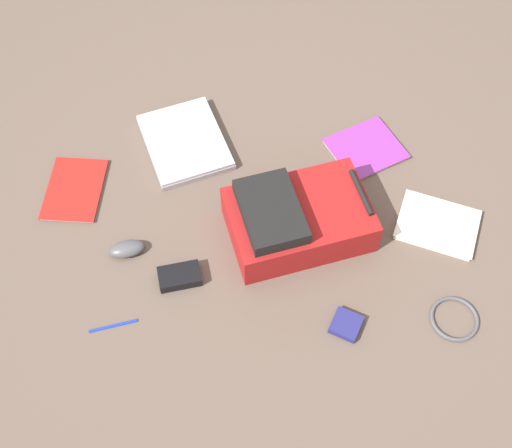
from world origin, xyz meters
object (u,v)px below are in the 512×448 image
Objects in this scene: book_comic at (75,189)px; cable_coil at (454,319)px; laptop at (185,142)px; pen_black at (113,325)px; earbud_pouch at (346,325)px; book_blue at (437,225)px; computer_mouse at (127,249)px; backpack at (296,219)px; power_brick at (180,276)px; book_manual at (366,149)px.

book_comic is 2.14× the size of cable_coil.
laptop is 1.05m from cable_coil.
cable_coil is 1.02× the size of pen_black.
earbud_pouch reaches higher than book_comic.
cable_coil is at bearing -25.12° from book_blue.
book_comic is 0.31m from computer_mouse.
backpack is 1.34× the size of laptop.
cable_coil is 0.82m from power_brick.
book_manual is 1.69× the size of pen_black.
power_brick reaches higher than pen_black.
power_brick is 0.90× the size of pen_black.
book_blue is 0.37m from book_manual.
book_manual is at bearing 103.71° from power_brick.
book_manual is at bearing 103.78° from pen_black.
book_blue is 2.44× the size of power_brick.
cable_coil is at bearing 30.95° from backpack.
laptop reaches higher than book_manual.
power_brick is at bearing 22.79° from book_comic.
power_brick is at bearing -124.89° from cable_coil.
computer_mouse is (0.30, 0.08, 0.01)m from book_comic.
backpack is 3.25× the size of cable_coil.
book_blue is (0.65, 0.59, -0.00)m from laptop.
earbud_pouch is (0.17, -0.43, 0.00)m from book_blue.
computer_mouse is 0.76× the size of cable_coil.
book_manual is at bearing 74.26° from book_comic.
book_comic is (0.02, -0.40, -0.01)m from laptop.
backpack is 0.51m from laptop.
book_manual is 0.87m from computer_mouse.
book_blue is 0.32m from cable_coil.
book_manual is at bearing 172.06° from cable_coil.
power_brick is (-0.47, -0.67, 0.01)m from cable_coil.
book_comic is 2.18× the size of pen_black.
laptop is 4.25× the size of earbud_pouch.
laptop is at bearing -168.73° from earbud_pouch.
backpack is at bearing 177.61° from earbud_pouch.
laptop is 0.69m from pen_black.
cable_coil is 1.76× the size of earbud_pouch.
cable_coil is 0.99m from pen_black.
laptop is 2.42× the size of cable_coil.
book_manual reaches higher than book_comic.
earbud_pouch is at bearing -111.79° from cable_coil.
power_brick reaches higher than earbud_pouch.
backpack is 0.46m from book_blue.
book_manual reaches higher than cable_coil.
book_blue reaches higher than cable_coil.
power_brick reaches higher than cable_coil.
pen_black is at bearing -96.70° from book_blue.
power_brick reaches higher than book_comic.
earbud_pouch is at bearing -123.99° from computer_mouse.
book_blue is 1.18m from book_comic.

